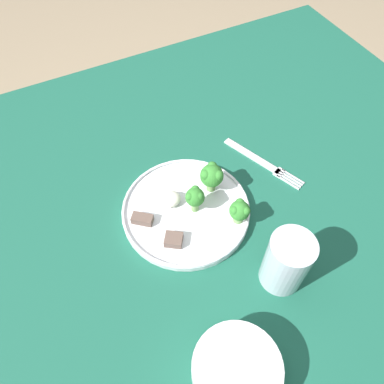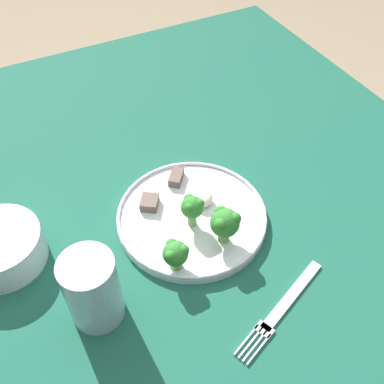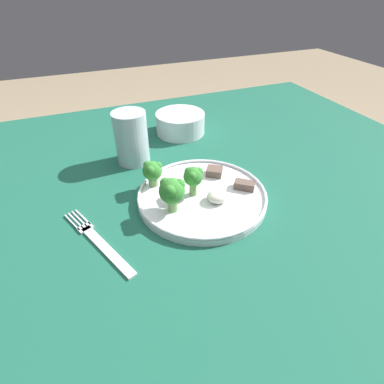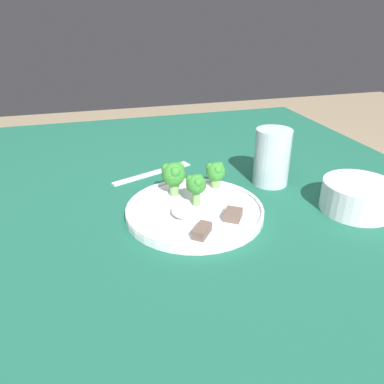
{
  "view_description": "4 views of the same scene",
  "coord_description": "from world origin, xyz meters",
  "px_view_note": "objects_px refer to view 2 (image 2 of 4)",
  "views": [
    {
      "loc": [
        0.2,
        0.33,
        1.39
      ],
      "look_at": [
        0.01,
        -0.03,
        0.82
      ],
      "focal_mm": 35.0,
      "sensor_mm": 36.0,
      "label": 1
    },
    {
      "loc": [
        -0.38,
        0.2,
        1.35
      ],
      "look_at": [
        0.04,
        -0.02,
        0.84
      ],
      "focal_mm": 42.0,
      "sensor_mm": 36.0,
      "label": 2
    },
    {
      "loc": [
        -0.15,
        -0.42,
        1.14
      ],
      "look_at": [
        0.01,
        -0.03,
        0.82
      ],
      "focal_mm": 28.0,
      "sensor_mm": 36.0,
      "label": 3
    },
    {
      "loc": [
        0.59,
        -0.18,
        1.11
      ],
      "look_at": [
        0.02,
        -0.01,
        0.82
      ],
      "focal_mm": 35.0,
      "sensor_mm": 36.0,
      "label": 4
    }
  ],
  "objects_px": {
    "dinner_plate": "(192,217)",
    "fork": "(282,307)",
    "cream_bowl": "(1,249)",
    "drinking_glass": "(93,292)"
  },
  "relations": [
    {
      "from": "fork",
      "to": "cream_bowl",
      "type": "distance_m",
      "value": 0.42
    },
    {
      "from": "dinner_plate",
      "to": "cream_bowl",
      "type": "xyz_separation_m",
      "value": [
        0.06,
        0.29,
        0.02
      ]
    },
    {
      "from": "fork",
      "to": "drinking_glass",
      "type": "xyz_separation_m",
      "value": [
        0.11,
        0.23,
        0.05
      ]
    },
    {
      "from": "dinner_plate",
      "to": "drinking_glass",
      "type": "bearing_deg",
      "value": 114.61
    },
    {
      "from": "dinner_plate",
      "to": "fork",
      "type": "distance_m",
      "value": 0.2
    },
    {
      "from": "dinner_plate",
      "to": "cream_bowl",
      "type": "relative_size",
      "value": 1.91
    },
    {
      "from": "drinking_glass",
      "to": "cream_bowl",
      "type": "bearing_deg",
      "value": 33.23
    },
    {
      "from": "dinner_plate",
      "to": "drinking_glass",
      "type": "height_order",
      "value": "drinking_glass"
    },
    {
      "from": "dinner_plate",
      "to": "fork",
      "type": "xyz_separation_m",
      "value": [
        -0.2,
        -0.04,
        -0.01
      ]
    },
    {
      "from": "fork",
      "to": "cream_bowl",
      "type": "bearing_deg",
      "value": 51.4
    }
  ]
}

